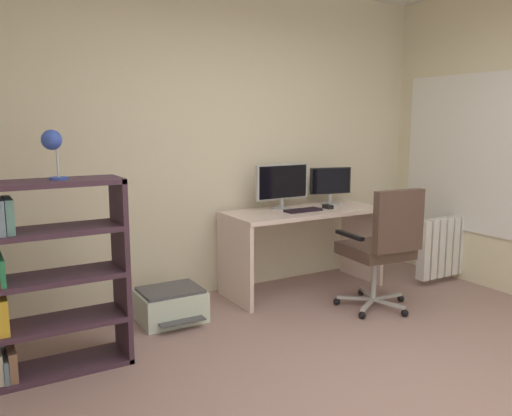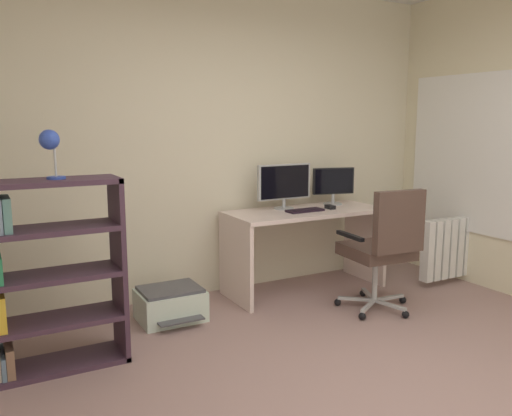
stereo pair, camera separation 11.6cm
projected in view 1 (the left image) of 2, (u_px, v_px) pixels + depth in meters
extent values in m
cube|color=gray|center=(401.00, 412.00, 2.83)|extent=(4.53, 4.65, 0.02)
cube|color=beige|center=(210.00, 141.00, 4.63)|extent=(4.53, 0.10, 2.74)
cube|color=white|center=(465.00, 153.00, 5.00)|extent=(0.01, 1.28, 1.40)
cube|color=white|center=(464.00, 153.00, 4.99)|extent=(0.02, 1.36, 1.48)
cube|color=silver|center=(303.00, 212.00, 4.74)|extent=(1.45, 0.62, 0.04)
cube|color=silver|center=(235.00, 262.00, 4.45)|extent=(0.04, 0.59, 0.72)
cube|color=silver|center=(361.00, 243.00, 5.15)|extent=(0.04, 0.59, 0.72)
cylinder|color=#B2B5B7|center=(282.00, 208.00, 4.78)|extent=(0.18, 0.18, 0.01)
cylinder|color=#B2B5B7|center=(282.00, 203.00, 4.77)|extent=(0.03, 0.03, 0.09)
cube|color=#B7BABC|center=(282.00, 182.00, 4.74)|extent=(0.55, 0.05, 0.32)
cube|color=black|center=(283.00, 182.00, 4.72)|extent=(0.51, 0.02, 0.29)
cylinder|color=#B2B5B7|center=(330.00, 203.00, 5.05)|extent=(0.18, 0.18, 0.01)
cylinder|color=#B2B5B7|center=(330.00, 198.00, 5.04)|extent=(0.03, 0.03, 0.10)
cube|color=black|center=(330.00, 181.00, 5.02)|extent=(0.41, 0.13, 0.25)
cube|color=black|center=(331.00, 181.00, 5.00)|extent=(0.37, 0.10, 0.23)
cube|color=black|center=(303.00, 210.00, 4.65)|extent=(0.34, 0.14, 0.02)
cube|color=black|center=(328.00, 207.00, 4.80)|extent=(0.07, 0.10, 0.03)
cube|color=#B7BABC|center=(387.00, 297.00, 4.45)|extent=(0.30, 0.06, 0.02)
sphere|color=black|center=(401.00, 298.00, 4.52)|extent=(0.06, 0.06, 0.06)
cube|color=#B7BABC|center=(367.00, 293.00, 4.53)|extent=(0.14, 0.29, 0.02)
sphere|color=black|center=(361.00, 292.00, 4.68)|extent=(0.06, 0.06, 0.06)
cube|color=#B7BABC|center=(355.00, 298.00, 4.41)|extent=(0.25, 0.22, 0.02)
sphere|color=black|center=(337.00, 301.00, 4.44)|extent=(0.06, 0.06, 0.06)
cube|color=#B7BABC|center=(368.00, 305.00, 4.25)|extent=(0.27, 0.18, 0.02)
sphere|color=black|center=(362.00, 315.00, 4.13)|extent=(0.06, 0.06, 0.06)
cube|color=#B7BABC|center=(389.00, 304.00, 4.28)|extent=(0.10, 0.30, 0.02)
sphere|color=black|center=(405.00, 313.00, 4.18)|extent=(0.06, 0.06, 0.06)
cylinder|color=#B7BABC|center=(374.00, 278.00, 4.35)|extent=(0.04, 0.04, 0.37)
cube|color=#4F3A32|center=(375.00, 250.00, 4.31)|extent=(0.52, 0.52, 0.10)
cube|color=#4F3A32|center=(399.00, 221.00, 4.02)|extent=(0.45, 0.11, 0.48)
cube|color=black|center=(349.00, 235.00, 4.18)|extent=(0.07, 0.34, 0.03)
cube|color=black|center=(400.00, 229.00, 4.40)|extent=(0.07, 0.34, 0.03)
cube|color=#432B3C|center=(121.00, 268.00, 3.40)|extent=(0.03, 0.33, 1.20)
cube|color=#432B3C|center=(43.00, 183.00, 3.09)|extent=(0.91, 0.33, 0.03)
cube|color=#432B3C|center=(56.00, 368.00, 3.28)|extent=(0.91, 0.33, 0.03)
cube|color=#432B3C|center=(53.00, 324.00, 3.23)|extent=(0.85, 0.33, 0.03)
cube|color=#432B3C|center=(50.00, 278.00, 3.18)|extent=(0.85, 0.33, 0.03)
cube|color=#432B3C|center=(47.00, 232.00, 3.14)|extent=(0.85, 0.33, 0.03)
cube|color=slate|center=(5.00, 365.00, 3.13)|extent=(0.03, 0.28, 0.14)
cube|color=#87644D|center=(11.00, 361.00, 3.14)|extent=(0.05, 0.27, 0.18)
cube|color=gold|center=(2.00, 313.00, 3.07)|extent=(0.06, 0.25, 0.22)
cube|color=#2C8757|center=(1.00, 269.00, 3.04)|extent=(0.03, 0.29, 0.16)
cube|color=#60948F|center=(8.00, 215.00, 3.02)|extent=(0.04, 0.24, 0.20)
cylinder|color=blue|center=(59.00, 178.00, 3.13)|extent=(0.11, 0.11, 0.02)
cylinder|color=silver|center=(58.00, 162.00, 3.11)|extent=(0.01, 0.01, 0.19)
sphere|color=blue|center=(52.00, 140.00, 3.08)|extent=(0.12, 0.12, 0.12)
cube|color=silver|center=(171.00, 306.00, 4.08)|extent=(0.50, 0.39, 0.24)
cube|color=#4C4C51|center=(170.00, 290.00, 4.06)|extent=(0.46, 0.36, 0.02)
cube|color=#4C4C51|center=(182.00, 321.00, 3.89)|extent=(0.35, 0.10, 0.01)
cube|color=white|center=(424.00, 250.00, 4.90)|extent=(0.08, 0.10, 0.57)
cube|color=white|center=(431.00, 249.00, 4.95)|extent=(0.08, 0.10, 0.57)
cube|color=white|center=(438.00, 248.00, 5.00)|extent=(0.08, 0.10, 0.57)
cube|color=white|center=(445.00, 247.00, 5.05)|extent=(0.08, 0.10, 0.57)
cube|color=white|center=(452.00, 245.00, 5.10)|extent=(0.08, 0.10, 0.57)
cube|color=white|center=(459.00, 244.00, 5.15)|extent=(0.08, 0.10, 0.57)
cube|color=white|center=(466.00, 243.00, 5.20)|extent=(0.08, 0.10, 0.57)
cube|color=white|center=(473.00, 242.00, 5.25)|extent=(0.08, 0.10, 0.57)
cube|color=white|center=(479.00, 241.00, 5.29)|extent=(0.08, 0.10, 0.57)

